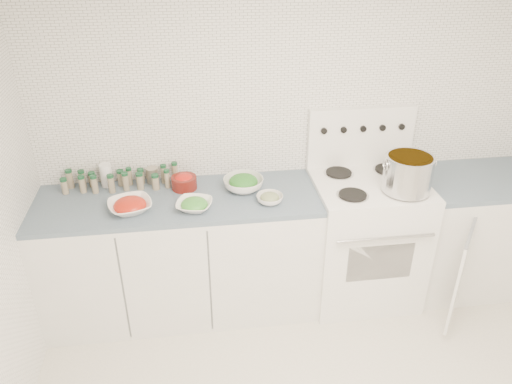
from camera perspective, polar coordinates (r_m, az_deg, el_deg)
name	(u,v)px	position (r m, az deg, el deg)	size (l,w,h in m)	color
room_walls	(372,189)	(2.05, 13.11, 0.39)	(3.54, 3.04, 2.52)	white
counter_left	(182,255)	(3.53, -8.43, -7.10)	(1.85, 0.62, 0.90)	white
stove	(364,235)	(3.70, 12.21, -4.84)	(0.76, 0.70, 1.36)	white
counter_right	(469,232)	(4.06, 23.19, -4.21)	(0.89, 0.95, 0.90)	white
stock_pot	(408,172)	(3.35, 17.00, 2.20)	(0.33, 0.31, 0.24)	silver
bowl_tomato	(130,205)	(3.20, -14.20, -1.50)	(0.33, 0.33, 0.09)	white
bowl_snowpea	(194,205)	(3.15, -7.07, -1.44)	(0.27, 0.27, 0.07)	white
bowl_broccoli	(243,183)	(3.34, -1.44, 1.04)	(0.27, 0.27, 0.11)	white
bowl_zucchini	(270,198)	(3.19, 1.59, -0.72)	(0.21, 0.21, 0.07)	white
bowl_pepper	(184,181)	(3.39, -8.22, 1.21)	(0.17, 0.17, 0.11)	#5A150F
salt_canister	(106,175)	(3.52, -16.74, 1.86)	(0.08, 0.08, 0.16)	white
tin_can	(152,175)	(3.50, -11.75, 1.91)	(0.08, 0.08, 0.11)	#A39C8A
spice_cluster	(119,180)	(3.48, -15.39, 1.38)	(0.77, 0.16, 0.14)	gray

